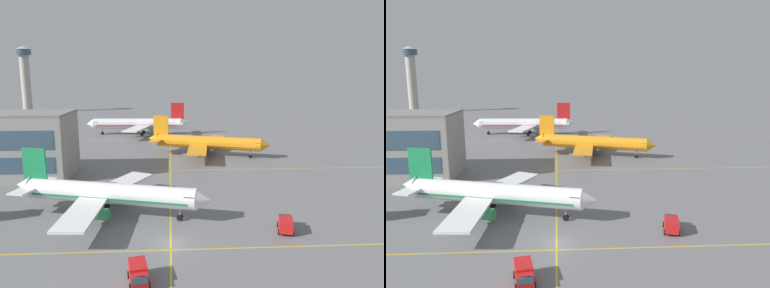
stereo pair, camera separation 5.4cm
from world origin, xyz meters
TOP-DOWN VIEW (x-y plane):
  - ground_plane at (0.00, 0.00)m, footprint 600.00×600.00m
  - airliner_front_gate at (-10.08, 10.78)m, footprint 33.04×28.16m
  - airliner_second_row at (9.92, 53.05)m, footprint 33.77×28.89m
  - airliner_third_row at (-11.72, 90.07)m, footprint 38.12×32.89m
  - taxiway_markings at (0.00, 37.61)m, footprint 163.55×130.70m
  - service_truck_red_van at (16.55, 2.77)m, footprint 2.92×4.42m
  - service_truck_catering at (-3.52, -9.34)m, footprint 2.75×4.38m
  - control_tower at (-83.34, 173.68)m, footprint 8.82×8.82m

SIDE VIEW (x-z plane):
  - ground_plane at x=0.00m, z-range 0.00..0.00m
  - taxiway_markings at x=0.00m, z-range 0.00..0.01m
  - service_truck_red_van at x=16.55m, z-range 0.13..2.23m
  - service_truck_catering at x=-3.52m, z-range 0.13..2.23m
  - airliner_front_gate at x=-10.08m, z-range -1.65..8.77m
  - airliner_second_row at x=9.92m, z-range -1.71..9.07m
  - airliner_third_row at x=-11.72m, z-range -1.88..9.98m
  - control_tower at x=-83.34m, z-range 3.04..40.99m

